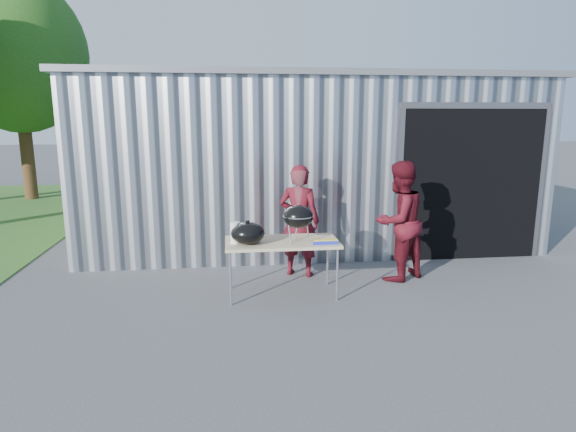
{
  "coord_description": "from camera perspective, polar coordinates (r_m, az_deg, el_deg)",
  "views": [
    {
      "loc": [
        -0.67,
        -5.8,
        2.36
      ],
      "look_at": [
        0.09,
        0.54,
        1.05
      ],
      "focal_mm": 30.0,
      "sensor_mm": 36.0,
      "label": 1
    }
  ],
  "objects": [
    {
      "name": "person_cook",
      "position": [
        7.2,
        1.34,
        -0.56
      ],
      "size": [
        0.73,
        0.62,
        1.69
      ],
      "primitive_type": "imported",
      "rotation": [
        0.0,
        0.0,
        2.72
      ],
      "color": "#490D16",
      "rests_on": "ground"
    },
    {
      "name": "ground",
      "position": [
        6.3,
        -0.27,
        -10.4
      ],
      "size": [
        80.0,
        80.0,
        0.0
      ],
      "primitive_type": "plane",
      "color": "#444446"
    },
    {
      "name": "kettle_grill",
      "position": [
        6.31,
        1.21,
        0.76
      ],
      "size": [
        0.41,
        0.41,
        0.93
      ],
      "color": "black",
      "rests_on": "folding_table"
    },
    {
      "name": "folding_table",
      "position": [
        6.42,
        -0.73,
        -3.3
      ],
      "size": [
        1.5,
        0.75,
        0.75
      ],
      "color": "tan",
      "rests_on": "ground"
    },
    {
      "name": "foil_box",
      "position": [
        6.24,
        4.45,
        -3.09
      ],
      "size": [
        0.32,
        0.05,
        0.06
      ],
      "color": "#1C2AB7",
      "rests_on": "folding_table"
    },
    {
      "name": "person_bystander",
      "position": [
        7.19,
        12.99,
        -0.59
      ],
      "size": [
        1.07,
        1.0,
        1.76
      ],
      "primitive_type": "imported",
      "rotation": [
        0.0,
        0.0,
        3.66
      ],
      "color": "#490D16",
      "rests_on": "ground"
    },
    {
      "name": "white_tub",
      "position": [
        6.59,
        -5.71,
        -2.16
      ],
      "size": [
        0.2,
        0.15,
        0.1
      ],
      "primitive_type": "cube",
      "color": "white",
      "rests_on": "folding_table"
    },
    {
      "name": "tree_far",
      "position": [
        16.0,
        -29.49,
        16.33
      ],
      "size": [
        3.79,
        3.79,
        6.27
      ],
      "color": "#442D19",
      "rests_on": "ground"
    },
    {
      "name": "paper_towels",
      "position": [
        6.29,
        -6.3,
        -1.99
      ],
      "size": [
        0.12,
        0.12,
        0.28
      ],
      "primitive_type": "cylinder",
      "color": "white",
      "rests_on": "folding_table"
    },
    {
      "name": "building",
      "position": [
        10.54,
        1.81,
        7.12
      ],
      "size": [
        8.2,
        6.2,
        3.1
      ],
      "color": "silver",
      "rests_on": "ground"
    },
    {
      "name": "grill_lid",
      "position": [
        6.25,
        -4.78,
        -2.03
      ],
      "size": [
        0.44,
        0.44,
        0.32
      ],
      "color": "black",
      "rests_on": "folding_table"
    }
  ]
}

